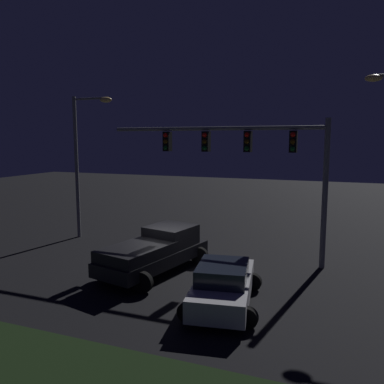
% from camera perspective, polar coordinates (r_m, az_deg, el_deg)
% --- Properties ---
extents(ground_plane, '(80.00, 80.00, 0.00)m').
position_cam_1_polar(ground_plane, '(17.13, -3.66, -11.33)').
color(ground_plane, black).
extents(pickup_truck, '(3.67, 5.71, 1.80)m').
position_cam_1_polar(pickup_truck, '(16.64, -5.23, -8.31)').
color(pickup_truck, black).
rests_on(pickup_truck, ground_plane).
extents(car_sedan, '(2.92, 4.62, 1.51)m').
position_cam_1_polar(car_sedan, '(13.46, 4.63, -13.40)').
color(car_sedan, '#B7B7BC').
rests_on(car_sedan, ground_plane).
extents(traffic_signal_gantry, '(10.32, 0.56, 6.50)m').
position_cam_1_polar(traffic_signal_gantry, '(17.81, 8.31, 5.85)').
color(traffic_signal_gantry, slate).
rests_on(traffic_signal_gantry, ground_plane).
extents(street_lamp_left, '(2.51, 0.44, 7.95)m').
position_cam_1_polar(street_lamp_left, '(22.57, -15.70, 5.99)').
color(street_lamp_left, slate).
rests_on(street_lamp_left, ground_plane).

